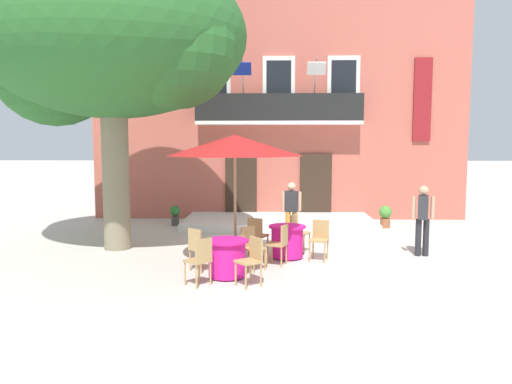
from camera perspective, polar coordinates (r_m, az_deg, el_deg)
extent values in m
plane|color=beige|center=(12.32, 2.96, -6.79)|extent=(120.00, 120.00, 0.00)
cube|color=#BC5B4C|center=(19.05, 2.56, 9.01)|extent=(13.00, 4.00, 7.50)
cube|color=#332319|center=(17.09, -1.75, 0.66)|extent=(1.10, 0.08, 2.30)
cube|color=#332319|center=(17.13, 6.96, 0.63)|extent=(1.10, 0.08, 2.30)
cube|color=silver|center=(17.21, -4.86, 12.35)|extent=(1.10, 0.08, 1.90)
cube|color=black|center=(17.18, -4.87, 12.36)|extent=(0.84, 0.04, 1.60)
cube|color=silver|center=(17.09, 2.67, 12.41)|extent=(1.10, 0.08, 1.90)
cube|color=black|center=(17.06, 2.67, 12.42)|extent=(0.84, 0.04, 1.60)
cube|color=silver|center=(17.27, 10.16, 12.26)|extent=(1.10, 0.08, 1.90)
cube|color=black|center=(17.24, 10.17, 12.27)|extent=(0.84, 0.04, 1.60)
cube|color=silver|center=(16.71, 2.66, 8.05)|extent=(5.60, 0.65, 0.12)
cube|color=black|center=(16.44, 2.68, 9.87)|extent=(5.60, 0.06, 0.90)
cylinder|color=#B2B2B7|center=(16.68, -1.54, 12.92)|extent=(0.04, 0.95, 1.33)
cube|color=#192D9E|center=(16.27, -1.64, 14.17)|extent=(0.60, 0.29, 0.38)
cylinder|color=#B2B2B7|center=(16.71, 6.91, 12.87)|extent=(0.04, 0.95, 1.33)
cube|color=white|center=(16.31, 7.07, 14.11)|extent=(0.60, 0.29, 0.38)
cylinder|color=#47423D|center=(16.87, -5.27, 8.62)|extent=(0.36, 0.36, 0.23)
ellipsoid|color=#2D7533|center=(16.88, -5.27, 9.45)|extent=(0.46, 0.46, 0.26)
cylinder|color=#995638|center=(16.77, -1.32, 8.83)|extent=(0.31, 0.31, 0.34)
ellipsoid|color=#4C8E38|center=(16.79, -1.32, 10.23)|extent=(0.40, 0.40, 0.49)
cylinder|color=#995638|center=(16.74, 2.66, 8.64)|extent=(0.24, 0.24, 0.23)
ellipsoid|color=#38843D|center=(16.76, 2.66, 9.56)|extent=(0.32, 0.32, 0.31)
cylinder|color=#995638|center=(16.80, 6.63, 8.78)|extent=(0.31, 0.31, 0.33)
ellipsoid|color=#2D7533|center=(16.82, 6.65, 10.03)|extent=(0.40, 0.40, 0.40)
cylinder|color=#47423D|center=(16.93, 10.56, 8.57)|extent=(0.25, 0.25, 0.25)
ellipsoid|color=#38843D|center=(16.95, 10.58, 9.74)|extent=(0.32, 0.32, 0.44)
cube|color=maroon|center=(17.77, 18.84, 10.15)|extent=(0.60, 0.06, 2.80)
cube|color=silver|center=(15.83, 2.66, -3.50)|extent=(6.02, 2.80, 0.25)
cylinder|color=#7F755B|center=(12.72, -16.01, 1.22)|extent=(0.66, 0.66, 3.43)
ellipsoid|color=#286028|center=(12.94, -16.46, 16.99)|extent=(6.59, 5.93, 3.95)
sphere|color=#286028|center=(14.25, -22.47, 13.72)|extent=(3.29, 3.29, 3.29)
sphere|color=#286028|center=(11.85, -9.55, 16.59)|extent=(2.96, 2.96, 2.96)
cylinder|color=#DB1984|center=(9.84, -3.40, -7.81)|extent=(0.74, 0.74, 0.68)
cylinder|color=#DB1984|center=(9.76, -3.42, -5.69)|extent=(0.86, 0.86, 0.04)
cylinder|color=#2D2823|center=(9.93, -3.39, -9.80)|extent=(0.44, 0.44, 0.03)
cylinder|color=tan|center=(9.43, -8.28, -9.37)|extent=(0.04, 0.04, 0.45)
cylinder|color=tan|center=(9.63, -6.66, -9.02)|extent=(0.04, 0.04, 0.45)
cylinder|color=tan|center=(9.17, -6.96, -9.79)|extent=(0.04, 0.04, 0.45)
cylinder|color=tan|center=(9.38, -5.33, -9.42)|extent=(0.04, 0.04, 0.45)
cube|color=tan|center=(9.34, -6.83, -7.95)|extent=(0.57, 0.57, 0.04)
cube|color=tan|center=(9.15, -6.13, -6.75)|extent=(0.28, 0.31, 0.42)
cylinder|color=tan|center=(9.04, -1.20, -9.98)|extent=(0.04, 0.04, 0.45)
cylinder|color=tan|center=(9.32, -2.39, -9.51)|extent=(0.04, 0.04, 0.45)
cylinder|color=tan|center=(9.23, 0.58, -9.65)|extent=(0.04, 0.04, 0.45)
cylinder|color=tan|center=(9.50, -0.64, -9.20)|extent=(0.04, 0.04, 0.45)
cube|color=tan|center=(9.21, -0.92, -8.11)|extent=(0.56, 0.56, 0.04)
cube|color=tan|center=(9.25, 0.01, -6.58)|extent=(0.26, 0.33, 0.42)
cylinder|color=tan|center=(10.38, 1.07, -7.91)|extent=(0.04, 0.04, 0.45)
cylinder|color=tan|center=(10.14, -0.27, -8.23)|extent=(0.04, 0.04, 0.45)
cylinder|color=tan|center=(10.61, -0.26, -7.60)|extent=(0.04, 0.04, 0.45)
cylinder|color=tan|center=(10.38, -1.61, -7.90)|extent=(0.04, 0.04, 0.45)
cube|color=tan|center=(10.32, -0.27, -6.59)|extent=(0.57, 0.57, 0.04)
cube|color=tan|center=(10.40, -0.97, -5.20)|extent=(0.29, 0.30, 0.42)
cylinder|color=tan|center=(10.64, -6.29, -7.60)|extent=(0.04, 0.04, 0.45)
cylinder|color=tan|center=(10.39, -5.02, -7.90)|extent=(0.04, 0.04, 0.45)
cylinder|color=tan|center=(10.42, -7.69, -7.90)|extent=(0.04, 0.04, 0.45)
cylinder|color=tan|center=(10.17, -6.42, -8.22)|extent=(0.04, 0.04, 0.45)
cube|color=tan|center=(10.35, -6.37, -6.59)|extent=(0.56, 0.56, 0.04)
cube|color=tan|center=(10.18, -7.14, -5.47)|extent=(0.32, 0.27, 0.42)
cylinder|color=#DB1984|center=(11.45, 3.65, -5.87)|extent=(0.74, 0.74, 0.68)
cylinder|color=#DB1984|center=(11.38, 3.66, -4.04)|extent=(0.86, 0.86, 0.04)
cylinder|color=#2D2823|center=(11.52, 3.64, -7.60)|extent=(0.44, 0.44, 0.03)
cylinder|color=tan|center=(11.10, 8.00, -7.05)|extent=(0.04, 0.04, 0.45)
cylinder|color=tan|center=(11.17, 6.28, -6.94)|extent=(0.04, 0.04, 0.45)
cylinder|color=tan|center=(11.43, 8.35, -6.68)|extent=(0.04, 0.04, 0.45)
cylinder|color=tan|center=(11.50, 6.68, -6.58)|extent=(0.04, 0.04, 0.45)
cube|color=tan|center=(11.25, 7.35, -5.60)|extent=(0.50, 0.50, 0.04)
cube|color=tan|center=(11.38, 7.56, -4.29)|extent=(0.37, 0.15, 0.42)
cylinder|color=tan|center=(12.23, 6.26, -5.83)|extent=(0.04, 0.04, 0.45)
cylinder|color=tan|center=(11.92, 5.61, -6.12)|extent=(0.04, 0.04, 0.45)
cylinder|color=tan|center=(12.36, 4.80, -5.69)|extent=(0.04, 0.04, 0.45)
cylinder|color=tan|center=(12.06, 4.12, -5.97)|extent=(0.04, 0.04, 0.45)
cube|color=tan|center=(12.10, 5.21, -4.77)|extent=(0.54, 0.54, 0.04)
cube|color=tan|center=(12.13, 4.44, -3.63)|extent=(0.21, 0.36, 0.42)
cylinder|color=tan|center=(12.01, -0.10, -6.01)|extent=(0.04, 0.04, 0.45)
cylinder|color=tan|center=(11.86, 1.38, -6.16)|extent=(0.04, 0.04, 0.45)
cylinder|color=tan|center=(11.71, -0.85, -6.32)|extent=(0.04, 0.04, 0.45)
cylinder|color=tan|center=(11.56, 0.65, -6.48)|extent=(0.04, 0.04, 0.45)
cube|color=tan|center=(11.74, 0.27, -5.07)|extent=(0.53, 0.53, 0.04)
cube|color=tan|center=(11.54, -0.13, -4.10)|extent=(0.36, 0.20, 0.42)
cylinder|color=tan|center=(10.69, 1.23, -7.50)|extent=(0.04, 0.04, 0.45)
cylinder|color=tan|center=(11.00, 1.85, -7.12)|extent=(0.04, 0.04, 0.45)
cylinder|color=tan|center=(10.57, 2.97, -7.65)|extent=(0.04, 0.04, 0.45)
cylinder|color=tan|center=(10.89, 3.55, -7.26)|extent=(0.04, 0.04, 0.45)
cube|color=tan|center=(10.73, 2.41, -6.11)|extent=(0.51, 0.51, 0.04)
cube|color=tan|center=(10.63, 3.33, -4.96)|extent=(0.17, 0.37, 0.42)
cylinder|color=#997A56|center=(10.59, -2.45, -1.85)|extent=(0.06, 0.06, 2.55)
cylinder|color=#333333|center=(10.82, -2.42, -8.35)|extent=(0.44, 0.44, 0.08)
cone|color=#B21E1E|center=(10.49, -2.48, 5.48)|extent=(2.90, 2.90, 0.45)
cylinder|color=#47423D|center=(16.09, -9.41, -3.32)|extent=(0.24, 0.24, 0.31)
ellipsoid|color=#2D7533|center=(16.05, -9.43, -2.17)|extent=(0.32, 0.32, 0.35)
cylinder|color=#995638|center=(15.99, 14.82, -3.51)|extent=(0.30, 0.30, 0.30)
ellipsoid|color=#4C8E38|center=(15.94, 14.85, -2.27)|extent=(0.39, 0.39, 0.40)
cylinder|color=#232328|center=(12.24, 18.39, -5.05)|extent=(0.14, 0.14, 0.88)
cylinder|color=#232328|center=(12.29, 19.20, -5.03)|extent=(0.14, 0.14, 0.88)
cube|color=#2D2D33|center=(12.15, 18.91, -1.69)|extent=(0.32, 0.39, 0.56)
sphere|color=tan|center=(12.11, 18.97, 0.18)|extent=(0.22, 0.22, 0.22)
cylinder|color=tan|center=(12.09, 17.91, -1.70)|extent=(0.09, 0.09, 0.52)
cylinder|color=tan|center=(12.22, 19.89, -1.69)|extent=(0.09, 0.09, 0.52)
cylinder|color=gold|center=(13.28, 3.75, -4.05)|extent=(0.14, 0.14, 0.82)
cylinder|color=gold|center=(13.29, 4.52, -4.06)|extent=(0.14, 0.14, 0.82)
cube|color=#2D2D33|center=(13.18, 4.16, -1.09)|extent=(0.40, 0.34, 0.56)
sphere|color=tan|center=(13.14, 4.17, 0.64)|extent=(0.22, 0.22, 0.22)
cylinder|color=tan|center=(13.18, 3.20, -1.09)|extent=(0.09, 0.09, 0.52)
cylinder|color=tan|center=(13.19, 5.11, -1.09)|extent=(0.09, 0.09, 0.52)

